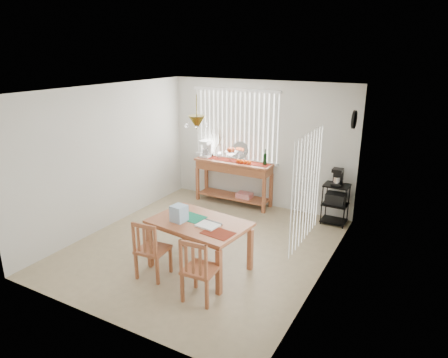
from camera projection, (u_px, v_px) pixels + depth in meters
The scene contains 10 objects.
ground at pixel (203, 246), 6.76m from camera, with size 4.00×4.50×0.01m, color tan.
room_shell at pixel (202, 148), 6.25m from camera, with size 4.20×4.70×2.70m.
sideboard at pixel (234, 172), 8.41m from camera, with size 1.68×0.47×0.95m.
sideboard_items at pixel (223, 152), 8.42m from camera, with size 1.60×0.40×0.72m.
wire_cart at pixel (335, 200), 7.49m from camera, with size 0.46×0.37×0.78m.
cart_items at pixel (338, 177), 7.36m from camera, with size 0.18×0.22×0.32m.
dining_table at pixel (199, 227), 5.89m from camera, with size 1.51×1.07×0.76m.
table_items at pixel (186, 216), 5.81m from camera, with size 1.09×0.63×0.24m.
chair_left at pixel (151, 250), 5.71m from camera, with size 0.45×0.45×0.90m.
chair_right at pixel (199, 270), 5.17m from camera, with size 0.45×0.45×0.91m.
Camera 1 is at (3.24, -5.15, 3.18)m, focal length 32.00 mm.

